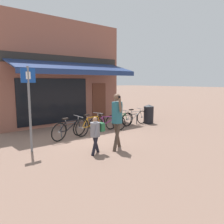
% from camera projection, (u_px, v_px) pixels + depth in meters
% --- Properties ---
extents(ground_plane, '(160.00, 160.00, 0.00)m').
position_uv_depth(ground_plane, '(86.00, 135.00, 9.02)').
color(ground_plane, '#846656').
extents(shop_front, '(6.56, 4.79, 5.25)m').
position_uv_depth(shop_front, '(54.00, 74.00, 12.08)').
color(shop_front, '#8E5647').
rests_on(shop_front, ground_plane).
extents(bike_rack_rail, '(4.34, 0.04, 0.57)m').
position_uv_depth(bike_rack_rail, '(104.00, 120.00, 9.91)').
color(bike_rack_rail, '#47494F').
rests_on(bike_rack_rail, ground_plane).
extents(bicycle_black, '(1.76, 0.59, 0.88)m').
position_uv_depth(bicycle_black, '(70.00, 129.00, 8.44)').
color(bicycle_black, black).
rests_on(bicycle_black, ground_plane).
extents(bicycle_orange, '(1.77, 0.58, 0.88)m').
position_uv_depth(bicycle_orange, '(91.00, 125.00, 9.13)').
color(bicycle_orange, black).
rests_on(bicycle_orange, ground_plane).
extents(bicycle_purple, '(1.74, 0.61, 0.82)m').
position_uv_depth(bicycle_purple, '(108.00, 123.00, 9.72)').
color(bicycle_purple, black).
rests_on(bicycle_purple, ground_plane).
extents(bicycle_green, '(1.70, 0.52, 0.82)m').
position_uv_depth(bicycle_green, '(119.00, 120.00, 10.40)').
color(bicycle_green, black).
rests_on(bicycle_green, ground_plane).
extents(bicycle_silver, '(1.71, 0.52, 0.83)m').
position_uv_depth(bicycle_silver, '(135.00, 118.00, 11.10)').
color(bicycle_silver, black).
rests_on(bicycle_silver, ground_plane).
extents(pedestrian_adult, '(0.59, 0.62, 1.84)m').
position_uv_depth(pedestrian_adult, '(117.00, 115.00, 7.04)').
color(pedestrian_adult, '#47382D').
rests_on(pedestrian_adult, ground_plane).
extents(pedestrian_child, '(0.49, 0.48, 1.16)m').
position_uv_depth(pedestrian_child, '(96.00, 131.00, 6.63)').
color(pedestrian_child, black).
rests_on(pedestrian_child, ground_plane).
extents(litter_bin, '(0.53, 0.53, 1.00)m').
position_uv_depth(litter_bin, '(149.00, 114.00, 11.51)').
color(litter_bin, black).
rests_on(litter_bin, ground_plane).
extents(parking_sign, '(0.44, 0.07, 2.67)m').
position_uv_depth(parking_sign, '(29.00, 101.00, 6.69)').
color(parking_sign, slate).
rests_on(parking_sign, ground_plane).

